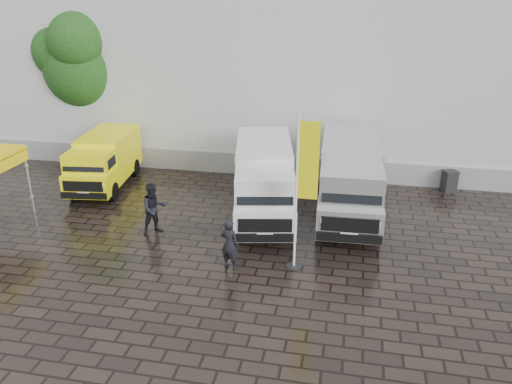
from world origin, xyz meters
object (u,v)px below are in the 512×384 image
van_yellow (104,162)px  flagpole (303,186)px  wheelie_bin (449,181)px  person_front (230,244)px  van_silver (349,180)px  van_white (264,183)px  person_tent (154,209)px

van_yellow → flagpole: size_ratio=0.99×
wheelie_bin → person_front: size_ratio=0.56×
van_yellow → person_front: van_yellow is taller
van_yellow → van_silver: size_ratio=0.75×
van_white → van_silver: size_ratio=0.95×
wheelie_bin → person_tent: bearing=-169.4°
wheelie_bin → van_silver: bearing=-161.0°
person_front → person_tent: 3.75m
van_silver → flagpole: flagpole is taller
van_white → person_front: 4.20m
van_yellow → person_front: 9.18m
van_yellow → wheelie_bin: 15.09m
van_silver → person_front: (-3.50, -4.85, -0.58)m
flagpole → van_white: bearing=116.7°
flagpole → person_front: flagpole is taller
flagpole → person_tent: 5.86m
van_yellow → wheelie_bin: bearing=2.0°
flagpole → wheelie_bin: (5.60, 7.71, -2.28)m
van_yellow → flagpole: bearing=-37.0°
van_yellow → wheelie_bin: (14.88, 2.42, -0.66)m
van_yellow → van_white: 7.61m
flagpole → person_tent: size_ratio=2.61×
person_front → van_white: bearing=-78.1°
wheelie_bin → person_front: (-7.75, -8.20, 0.37)m
van_white → wheelie_bin: van_white is taller
person_tent → van_silver: bearing=-18.7°
person_front → person_tent: size_ratio=0.89×
van_silver → person_tent: bearing=-158.4°
wheelie_bin → person_tent: size_ratio=0.50×
van_silver → flagpole: size_ratio=1.33×
van_yellow → flagpole: (9.28, -5.29, 1.62)m
flagpole → person_front: (-2.15, -0.48, -1.91)m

